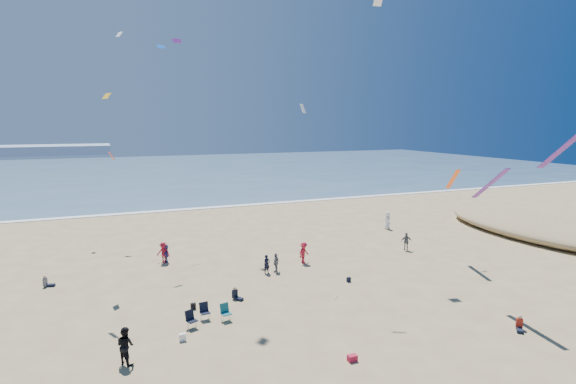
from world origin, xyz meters
name	(u,v)px	position (x,y,z in m)	size (l,w,h in m)	color
ocean	(138,172)	(0.00, 95.00, 0.03)	(220.00, 100.00, 0.06)	#476B84
surf_line	(166,211)	(0.00, 45.00, 0.04)	(220.00, 1.20, 0.08)	white
standing_flyers	(276,278)	(3.46, 13.70, 0.83)	(35.85, 37.41, 1.86)	slate
seated_group	(298,336)	(1.82, 6.24, 0.42)	(26.01, 26.76, 0.84)	white
chair_cluster	(208,315)	(-1.97, 10.36, 0.50)	(2.74, 1.52, 1.00)	black
white_tote	(183,337)	(-3.66, 8.76, 0.20)	(0.35, 0.20, 0.40)	white
black_backpack	(193,306)	(-2.40, 12.62, 0.19)	(0.30, 0.22, 0.38)	black
cooler	(352,358)	(3.56, 3.64, 0.15)	(0.45, 0.30, 0.30)	#B71A35
navy_bag	(349,280)	(8.83, 13.19, 0.17)	(0.28, 0.18, 0.34)	black
kites_aloft	(351,74)	(9.12, 13.91, 14.61)	(38.14, 41.88, 27.99)	orange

